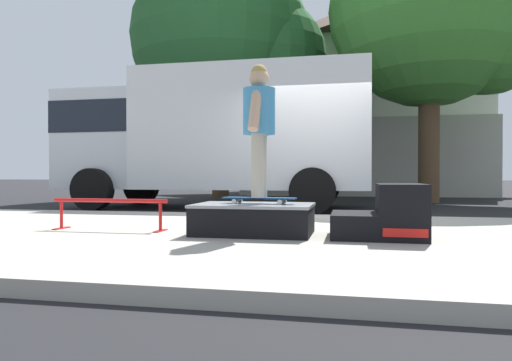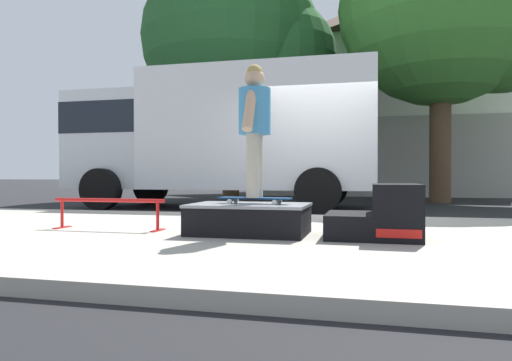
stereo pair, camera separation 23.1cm
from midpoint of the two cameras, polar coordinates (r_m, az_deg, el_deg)
name	(u,v)px [view 2 (the right image)]	position (r m, az deg, el deg)	size (l,w,h in m)	color
ground_plane	(318,219)	(7.97, 8.43, -4.75)	(140.00, 140.00, 0.00)	black
sidewalk_slab	(287,239)	(5.00, 5.17, -7.24)	(50.00, 5.00, 0.12)	#A8A093
skate_box	(249,218)	(4.93, 0.53, -4.61)	(1.24, 0.82, 0.32)	black
kicker_ramp	(382,216)	(4.80, 16.56, -4.18)	(0.91, 0.80, 0.54)	black
grind_rail	(109,206)	(5.58, -16.59, -3.07)	(1.40, 0.28, 0.36)	red
skateboard	(255,198)	(4.92, 1.18, -2.23)	(0.80, 0.27, 0.07)	navy
skater_kid	(255,119)	(4.95, 1.18, 7.54)	(0.34, 0.73, 1.41)	#B7AD99
box_truck	(220,134)	(10.64, -3.84, 5.77)	(6.91, 2.63, 3.05)	silver
street_tree_main	(241,45)	(15.90, -1.46, 16.40)	(6.43, 5.84, 8.16)	brown
street_tree_neighbour	(454,9)	(14.33, 23.62, 18.82)	(6.05, 5.50, 8.15)	brown
house_behind	(374,95)	(21.13, 14.68, 10.12)	(9.54, 8.22, 8.40)	silver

